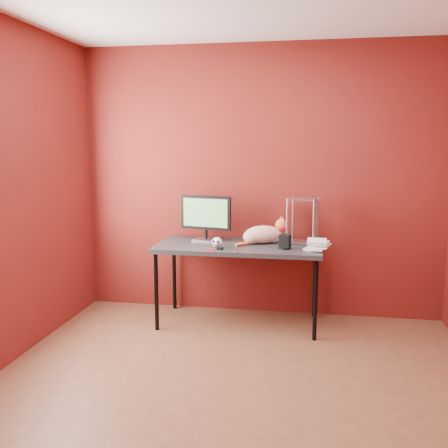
% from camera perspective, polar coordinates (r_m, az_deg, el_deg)
% --- Properties ---
extents(room, '(3.52, 3.52, 2.61)m').
position_cam_1_polar(room, '(3.11, 0.91, 5.07)').
color(room, '#57301E').
rests_on(room, ground).
extents(desk, '(1.50, 0.70, 0.75)m').
position_cam_1_polar(desk, '(4.58, 1.70, -2.98)').
color(desk, black).
rests_on(desk, ground).
extents(monitor, '(0.49, 0.20, 0.43)m').
position_cam_1_polar(monitor, '(4.71, -2.10, 0.95)').
color(monitor, '#A4A4A9').
rests_on(monitor, desk).
extents(cat, '(0.46, 0.36, 0.25)m').
position_cam_1_polar(cat, '(4.62, 4.52, -1.18)').
color(cat, '#C05B28').
rests_on(cat, desk).
extents(skull_mug, '(0.10, 0.10, 0.09)m').
position_cam_1_polar(skull_mug, '(4.43, -0.81, -2.11)').
color(skull_mug, silver).
rests_on(skull_mug, desk).
extents(speaker, '(0.11, 0.11, 0.13)m').
position_cam_1_polar(speaker, '(4.41, 6.98, -2.06)').
color(speaker, black).
rests_on(speaker, desk).
extents(book_stack, '(0.24, 0.28, 0.93)m').
position_cam_1_polar(book_stack, '(4.40, 9.78, 3.16)').
color(book_stack, beige).
rests_on(book_stack, desk).
extents(wire_rack, '(0.28, 0.25, 0.42)m').
position_cam_1_polar(wire_rack, '(4.66, 8.98, 0.38)').
color(wire_rack, '#A4A4A9').
rests_on(wire_rack, desk).
extents(pocket_knife, '(0.07, 0.04, 0.01)m').
position_cam_1_polar(pocket_knife, '(4.33, -1.56, -2.94)').
color(pocket_knife, '#AB0D11').
rests_on(pocket_knife, desk).
extents(black_gadget, '(0.06, 0.04, 0.02)m').
position_cam_1_polar(black_gadget, '(4.35, -0.45, -2.81)').
color(black_gadget, black).
rests_on(black_gadget, desk).
extents(washer, '(0.04, 0.04, 0.00)m').
position_cam_1_polar(washer, '(4.29, 1.38, -3.12)').
color(washer, '#A4A4A9').
rests_on(washer, desk).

